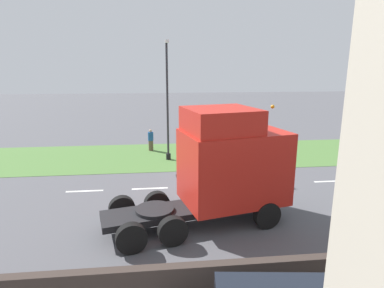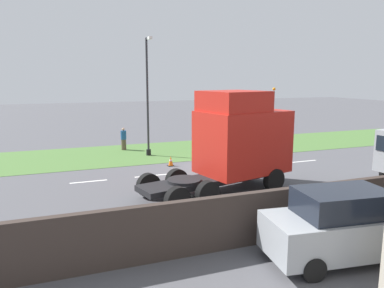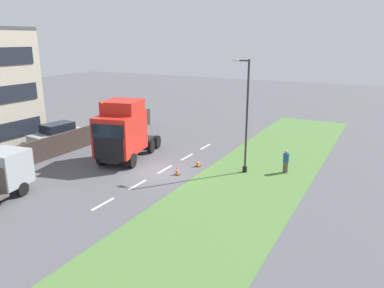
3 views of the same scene
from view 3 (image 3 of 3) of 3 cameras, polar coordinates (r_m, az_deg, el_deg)
name	(u,v)px [view 3 (image 3 of 3)]	position (r m, az deg, el deg)	size (l,w,h in m)	color
ground_plane	(159,172)	(25.53, -4.98, -4.33)	(120.00, 120.00, 0.00)	#515156
grass_verge	(243,188)	(23.01, 7.77, -6.70)	(7.00, 44.00, 0.01)	#4C7538
lane_markings	(165,169)	(26.08, -4.14, -3.86)	(0.16, 14.60, 0.00)	white
boundary_wall	(62,144)	(30.91, -19.17, 0.04)	(0.25, 24.00, 1.66)	#382D28
lorry_cab	(122,131)	(27.57, -10.57, 1.89)	(4.07, 7.34, 4.63)	black
flatbed_truck	(0,174)	(23.79, -27.24, -4.11)	(3.01, 6.19, 2.59)	#999EA3
parked_car	(57,136)	(32.91, -19.81, 1.20)	(2.36, 4.63, 2.04)	#9EA3A8
lamp_post	(246,121)	(24.79, 8.16, 3.42)	(1.27, 0.30, 7.51)	black
pedestrian	(286,162)	(25.91, 14.10, -2.66)	(0.39, 0.39, 1.58)	brown
traffic_cone_lead	(177,171)	(24.92, -2.30, -4.10)	(0.36, 0.36, 0.58)	black
traffic_cone_trailing	(198,163)	(26.49, 0.88, -2.86)	(0.36, 0.36, 0.58)	black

